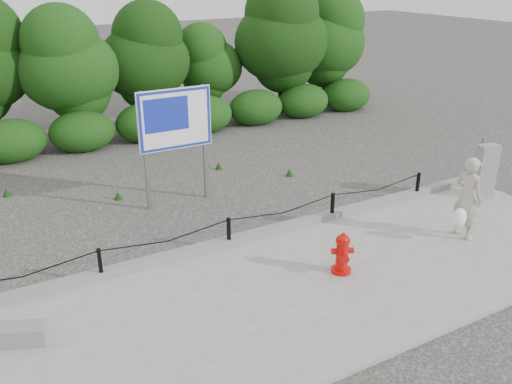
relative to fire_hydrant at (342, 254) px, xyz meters
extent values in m
plane|color=#2D2B28|center=(-1.31, 1.87, -0.45)|extent=(90.00, 90.00, 0.00)
cube|color=gray|center=(-1.31, -0.13, -0.41)|extent=(14.00, 4.00, 0.08)
cube|color=slate|center=(-1.31, 1.92, -0.30)|extent=(14.00, 0.22, 0.14)
cube|color=black|center=(-3.81, 1.87, -0.07)|extent=(0.06, 0.06, 0.60)
cube|color=black|center=(-1.31, 1.87, -0.07)|extent=(0.06, 0.06, 0.60)
cube|color=black|center=(1.19, 1.87, -0.07)|extent=(0.06, 0.06, 0.60)
cube|color=black|center=(3.69, 1.87, -0.07)|extent=(0.06, 0.06, 0.60)
cylinder|color=black|center=(-5.06, 1.87, 0.15)|extent=(2.50, 0.02, 0.02)
cylinder|color=black|center=(-2.56, 1.87, 0.15)|extent=(2.50, 0.02, 0.02)
cylinder|color=black|center=(-0.06, 1.87, 0.15)|extent=(2.50, 0.02, 0.02)
cylinder|color=black|center=(2.44, 1.87, 0.15)|extent=(2.50, 0.02, 0.02)
cylinder|color=black|center=(-2.31, 10.47, 0.57)|extent=(0.18, 0.18, 2.04)
ellipsoid|color=#1C4810|center=(-2.31, 10.47, 2.00)|extent=(3.02, 2.61, 3.27)
cylinder|color=black|center=(0.19, 10.87, 0.57)|extent=(0.18, 0.18, 2.04)
ellipsoid|color=#1C4810|center=(0.19, 10.87, 2.00)|extent=(3.02, 2.61, 3.26)
cylinder|color=black|center=(2.69, 11.27, 0.37)|extent=(0.18, 0.18, 1.63)
ellipsoid|color=#1C4810|center=(2.69, 11.27, 1.51)|extent=(2.42, 2.09, 2.62)
cylinder|color=black|center=(5.19, 10.47, 0.74)|extent=(0.18, 0.18, 2.38)
ellipsoid|color=#1C4810|center=(5.19, 10.47, 2.40)|extent=(3.52, 3.04, 3.80)
cylinder|color=black|center=(7.49, 10.87, 0.62)|extent=(0.18, 0.18, 2.14)
ellipsoid|color=#1C4810|center=(7.49, 10.87, 2.12)|extent=(3.17, 2.74, 3.43)
cylinder|color=#BC0A07|center=(0.00, 0.01, -0.34)|extent=(0.47, 0.47, 0.06)
cylinder|color=#BC0A07|center=(0.00, 0.01, -0.04)|extent=(0.29, 0.29, 0.54)
cylinder|color=#BC0A07|center=(0.00, 0.01, 0.25)|extent=(0.34, 0.34, 0.05)
ellipsoid|color=#BC0A07|center=(0.00, 0.01, 0.28)|extent=(0.30, 0.30, 0.17)
cylinder|color=#BC0A07|center=(0.00, 0.01, 0.38)|extent=(0.08, 0.08, 0.05)
cylinder|color=#BC0A07|center=(-0.14, 0.07, 0.05)|extent=(0.14, 0.14, 0.11)
cylinder|color=#BC0A07|center=(0.14, -0.05, 0.05)|extent=(0.14, 0.14, 0.11)
cylinder|color=#BC0A07|center=(-0.06, -0.14, -0.01)|extent=(0.19, 0.17, 0.15)
cylinder|color=slate|center=(-0.03, -0.12, -0.09)|extent=(0.01, 0.05, 0.12)
imported|color=#A8A190|center=(3.01, -0.09, 0.48)|extent=(0.42, 0.63, 1.69)
ellipsoid|color=white|center=(2.66, -0.24, 0.18)|extent=(0.30, 0.24, 0.41)
cube|color=slate|center=(-5.35, 0.73, -0.22)|extent=(0.96, 0.66, 0.29)
cube|color=gray|center=(5.09, 1.16, 0.26)|extent=(0.53, 0.38, 1.26)
cube|color=slate|center=(5.09, 1.34, 0.33)|extent=(0.06, 0.06, 1.39)
cube|color=slate|center=(-2.04, 4.47, 0.91)|extent=(0.08, 0.08, 2.72)
cube|color=slate|center=(-0.61, 4.46, 0.91)|extent=(0.08, 0.08, 2.72)
cube|color=white|center=(-1.32, 4.41, 1.59)|extent=(1.70, 0.07, 1.36)
cube|color=#162AA2|center=(-1.32, 4.38, 1.59)|extent=(1.66, 0.02, 1.32)
cube|color=#162AA2|center=(-1.53, 4.37, 1.72)|extent=(1.02, 0.01, 0.75)
camera|label=1|loc=(-5.46, -6.58, 4.72)|focal=38.00mm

